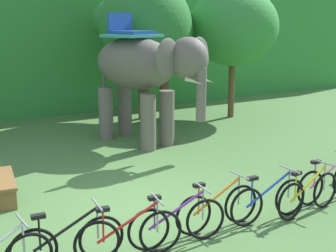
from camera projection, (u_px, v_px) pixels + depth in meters
The scene contains 15 objects.
ground_plane at pixel (139, 208), 8.86m from camera, with size 80.00×80.00×0.00m, color #4C753D.
foliage_hedge at pixel (3, 48), 18.80m from camera, with size 36.00×6.00×4.89m, color #338438.
tree_far_right at pixel (146, 25), 15.33m from camera, with size 3.12×3.12×4.93m.
tree_center_right at pixel (141, 22), 16.19m from camera, with size 3.51×3.51×4.54m.
tree_center_left at pixel (164, 34), 16.34m from camera, with size 2.28×2.28×4.25m.
tree_left at pixel (233, 27), 16.53m from camera, with size 3.24×3.24×4.74m.
elephant at pixel (143, 69), 13.00m from camera, with size 2.69×4.23×3.78m.
bike_black at pixel (68, 243), 6.69m from camera, with size 1.71×0.52×0.92m.
bike_red at pixel (129, 236), 6.90m from camera, with size 1.70×0.52×0.92m.
bike_purple at pixel (177, 223), 7.35m from camera, with size 1.70×0.52×0.92m.
bike_orange at pixel (218, 208), 7.93m from camera, with size 1.71×0.52×0.92m.
bike_blue at pixel (269, 201), 8.25m from camera, with size 1.71×0.52×0.92m.
bike_yellow at pixel (309, 194), 8.55m from camera, with size 1.71×0.52×0.92m.
bike_pink at pixel (328, 182), 9.19m from camera, with size 1.71×0.52×0.92m.
wooden_bench at pixel (0, 178), 9.17m from camera, with size 0.59×1.54×0.89m.
Camera 1 is at (-3.65, -7.44, 3.56)m, focal length 48.91 mm.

